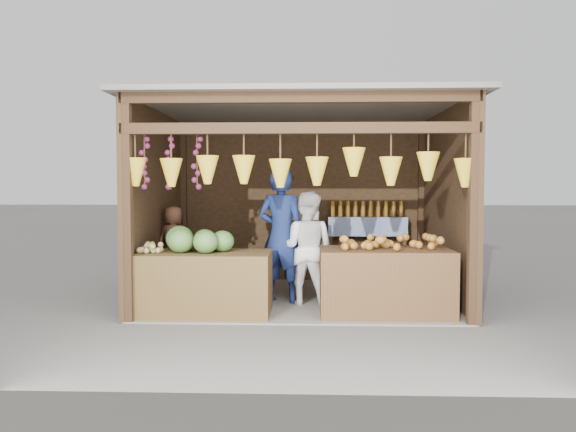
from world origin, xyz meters
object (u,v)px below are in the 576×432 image
(man_standing, at_px, (281,235))
(woman_standing, at_px, (307,248))
(counter_right, at_px, (385,282))
(vendor_seated, at_px, (174,241))
(counter_left, at_px, (205,283))

(man_standing, distance_m, woman_standing, 0.38)
(counter_right, height_order, woman_standing, woman_standing)
(woman_standing, bearing_deg, counter_right, 164.96)
(counter_right, bearing_deg, vendor_seated, 159.79)
(counter_left, relative_size, counter_right, 1.01)
(woman_standing, distance_m, vendor_seated, 1.93)
(counter_left, bearing_deg, woman_standing, 27.15)
(counter_right, distance_m, man_standing, 1.53)
(man_standing, bearing_deg, woman_standing, -174.81)
(woman_standing, height_order, vendor_seated, woman_standing)
(counter_right, relative_size, woman_standing, 1.05)
(counter_left, height_order, counter_right, counter_right)
(counter_left, bearing_deg, man_standing, 38.74)
(man_standing, height_order, vendor_seated, man_standing)
(man_standing, bearing_deg, counter_right, 171.78)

